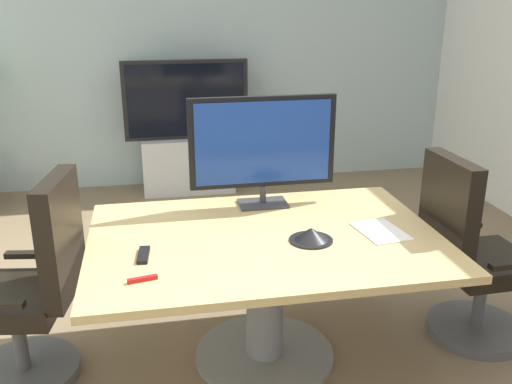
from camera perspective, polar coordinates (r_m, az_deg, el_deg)
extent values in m
plane|color=#7A664C|center=(3.22, -0.37, -16.64)|extent=(7.53, 7.53, 0.00)
cube|color=#9EB2B7|center=(5.87, -6.40, 14.40)|extent=(5.46, 0.10, 2.80)
cube|color=tan|center=(2.91, 0.93, -4.77)|extent=(1.78, 1.24, 0.04)
cylinder|color=slate|center=(3.07, 0.89, -10.96)|extent=(0.20, 0.20, 0.69)
cylinder|color=slate|center=(3.25, 0.86, -15.96)|extent=(0.76, 0.76, 0.03)
cylinder|color=#4C4C51|center=(3.32, -22.25, -16.41)|extent=(0.56, 0.56, 0.06)
cylinder|color=#4C4C51|center=(3.21, -22.73, -13.34)|extent=(0.07, 0.07, 0.36)
cube|color=black|center=(3.10, -23.25, -9.89)|extent=(0.55, 0.55, 0.10)
cube|color=black|center=(2.87, -19.09, -4.36)|extent=(0.16, 0.46, 0.60)
cube|color=black|center=(3.26, -21.64, -5.87)|extent=(0.28, 0.09, 0.03)
cylinder|color=#4C4C51|center=(3.66, 21.22, -12.73)|extent=(0.56, 0.56, 0.06)
cylinder|color=#4C4C51|center=(3.56, 21.64, -9.84)|extent=(0.07, 0.07, 0.36)
cube|color=black|center=(3.46, 22.08, -6.65)|extent=(0.49, 0.49, 0.10)
cube|color=black|center=(3.19, 18.81, -1.95)|extent=(0.10, 0.46, 0.60)
cube|color=black|center=(3.60, 19.79, -3.26)|extent=(0.28, 0.06, 0.03)
cube|color=#333338|center=(3.31, 0.69, -1.17)|extent=(0.28, 0.18, 0.02)
cylinder|color=#333338|center=(3.29, 0.69, -0.22)|extent=(0.04, 0.04, 0.10)
cube|color=black|center=(3.21, 0.67, 5.07)|extent=(0.84, 0.04, 0.52)
cube|color=navy|center=(3.19, 0.74, 4.98)|extent=(0.77, 0.01, 0.47)
cube|color=#B7BABC|center=(5.73, -6.82, 2.77)|extent=(0.90, 0.36, 0.55)
cube|color=black|center=(5.56, -7.07, 9.20)|extent=(1.20, 0.06, 0.76)
cube|color=black|center=(5.52, -7.05, 9.14)|extent=(1.12, 0.01, 0.69)
cone|color=black|center=(2.84, 5.58, -4.27)|extent=(0.19, 0.19, 0.07)
cylinder|color=black|center=(2.85, 5.56, -4.84)|extent=(0.22, 0.22, 0.01)
cube|color=black|center=(2.72, -11.27, -6.23)|extent=(0.07, 0.17, 0.02)
cube|color=red|center=(2.50, -11.37, -8.60)|extent=(0.13, 0.05, 0.02)
cube|color=white|center=(3.01, 12.43, -3.87)|extent=(0.25, 0.33, 0.01)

